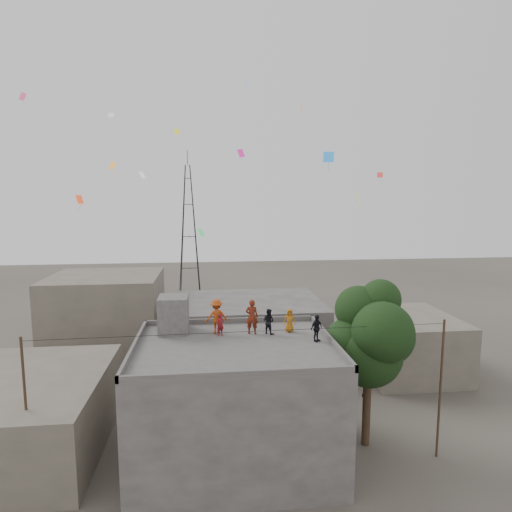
# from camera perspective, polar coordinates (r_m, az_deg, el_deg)

# --- Properties ---
(ground) EXTENTS (140.00, 140.00, 0.00)m
(ground) POSITION_cam_1_polar(r_m,az_deg,el_deg) (24.66, -2.77, -25.31)
(ground) COLOR #423E36
(ground) RESTS_ON ground
(main_building) EXTENTS (10.00, 8.00, 6.10)m
(main_building) POSITION_cam_1_polar(r_m,az_deg,el_deg) (23.14, -2.82, -18.96)
(main_building) COLOR #494644
(main_building) RESTS_ON ground
(parapet) EXTENTS (10.00, 8.00, 0.30)m
(parapet) POSITION_cam_1_polar(r_m,az_deg,el_deg) (21.89, -2.88, -11.46)
(parapet) COLOR #494644
(parapet) RESTS_ON main_building
(stair_head_box) EXTENTS (1.60, 1.80, 2.00)m
(stair_head_box) POSITION_cam_1_polar(r_m,az_deg,el_deg) (24.18, -10.93, -7.62)
(stair_head_box) COLOR #494644
(stair_head_box) RESTS_ON main_building
(neighbor_west) EXTENTS (8.00, 10.00, 4.00)m
(neighbor_west) POSITION_cam_1_polar(r_m,az_deg,el_deg) (27.19, -28.24, -18.12)
(neighbor_west) COLOR #5B5648
(neighbor_west) RESTS_ON ground
(neighbor_north) EXTENTS (12.00, 9.00, 5.00)m
(neighbor_north) POSITION_cam_1_polar(r_m,az_deg,el_deg) (36.47, -1.00, -9.75)
(neighbor_north) COLOR #494644
(neighbor_north) RESTS_ON ground
(neighbor_northwest) EXTENTS (9.00, 8.00, 7.00)m
(neighbor_northwest) POSITION_cam_1_polar(r_m,az_deg,el_deg) (38.97, -19.30, -7.51)
(neighbor_northwest) COLOR #5B5648
(neighbor_northwest) RESTS_ON ground
(neighbor_east) EXTENTS (7.00, 8.00, 4.40)m
(neighbor_east) POSITION_cam_1_polar(r_m,az_deg,el_deg) (36.00, 19.40, -10.93)
(neighbor_east) COLOR #5B5648
(neighbor_east) RESTS_ON ground
(tree) EXTENTS (4.90, 4.60, 9.10)m
(tree) POSITION_cam_1_polar(r_m,az_deg,el_deg) (24.05, 15.14, -10.32)
(tree) COLOR black
(tree) RESTS_ON ground
(utility_line) EXTENTS (20.12, 0.62, 7.40)m
(utility_line) POSITION_cam_1_polar(r_m,az_deg,el_deg) (21.71, -1.23, -18.56)
(utility_line) COLOR black
(utility_line) RESTS_ON ground
(transmission_tower) EXTENTS (2.97, 2.97, 20.01)m
(transmission_tower) POSITION_cam_1_polar(r_m,az_deg,el_deg) (60.87, -8.94, 3.48)
(transmission_tower) COLOR black
(transmission_tower) RESTS_ON ground
(person_red_adult) EXTENTS (0.77, 0.58, 1.89)m
(person_red_adult) POSITION_cam_1_polar(r_m,az_deg,el_deg) (23.46, -0.56, -8.09)
(person_red_adult) COLOR #621E0F
(person_red_adult) RESTS_ON main_building
(person_orange_child) EXTENTS (0.68, 0.49, 1.30)m
(person_orange_child) POSITION_cam_1_polar(r_m,az_deg,el_deg) (23.91, 4.49, -8.56)
(person_orange_child) COLOR #AE6513
(person_orange_child) RESTS_ON main_building
(person_dark_child) EXTENTS (0.85, 0.83, 1.38)m
(person_dark_child) POSITION_cam_1_polar(r_m,az_deg,el_deg) (23.53, 1.68, -8.69)
(person_dark_child) COLOR black
(person_dark_child) RESTS_ON main_building
(person_dark_adult) EXTENTS (0.87, 0.75, 1.39)m
(person_dark_adult) POSITION_cam_1_polar(r_m,az_deg,el_deg) (22.51, 8.07, -9.51)
(person_dark_adult) COLOR black
(person_dark_adult) RESTS_ON main_building
(person_orange_adult) EXTENTS (1.32, 0.89, 1.90)m
(person_orange_adult) POSITION_cam_1_polar(r_m,az_deg,el_deg) (23.58, -5.28, -8.04)
(person_orange_adult) COLOR #A64113
(person_orange_adult) RESTS_ON main_building
(person_red_child) EXTENTS (0.53, 0.48, 1.21)m
(person_red_child) POSITION_cam_1_polar(r_m,az_deg,el_deg) (23.30, -4.78, -9.10)
(person_red_child) COLOR maroon
(person_red_child) RESTS_ON main_building
(kites) EXTENTS (22.57, 13.58, 11.42)m
(kites) POSITION_cam_1_polar(r_m,az_deg,el_deg) (27.47, -4.44, 13.15)
(kites) COLOR #FE471A
(kites) RESTS_ON ground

